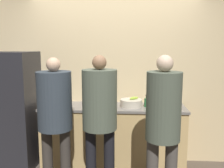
# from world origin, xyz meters

# --- Properties ---
(wall_back) EXTENTS (5.20, 0.06, 2.60)m
(wall_back) POSITION_xyz_m (0.00, 0.61, 1.30)
(wall_back) COLOR #D6BC8C
(wall_back) RESTS_ON ground_plane
(counter) EXTENTS (2.07, 0.59, 0.92)m
(counter) POSITION_xyz_m (0.00, 0.33, 0.46)
(counter) COLOR tan
(counter) RESTS_ON ground_plane
(refrigerator) EXTENTS (0.70, 0.70, 1.70)m
(refrigerator) POSITION_xyz_m (-1.49, 0.25, 0.85)
(refrigerator) COLOR #232328
(refrigerator) RESTS_ON ground_plane
(person_left) EXTENTS (0.41, 0.41, 1.65)m
(person_left) POSITION_xyz_m (-0.65, -0.35, 1.02)
(person_left) COLOR #38332D
(person_left) RESTS_ON ground_plane
(person_center) EXTENTS (0.41, 0.41, 1.68)m
(person_center) POSITION_xyz_m (-0.11, -0.34, 1.04)
(person_center) COLOR black
(person_center) RESTS_ON ground_plane
(person_right) EXTENTS (0.36, 0.36, 1.69)m
(person_right) POSITION_xyz_m (0.59, -0.66, 1.02)
(person_right) COLOR #4C4742
(person_right) RESTS_ON ground_plane
(fruit_bowl) EXTENTS (0.31, 0.31, 0.15)m
(fruit_bowl) POSITION_xyz_m (0.26, 0.30, 0.98)
(fruit_bowl) COLOR beige
(fruit_bowl) RESTS_ON counter
(utensil_crock) EXTENTS (0.11, 0.11, 0.24)m
(utensil_crock) POSITION_xyz_m (0.65, 0.45, 0.99)
(utensil_crock) COLOR silver
(utensil_crock) RESTS_ON counter
(bottle_red) EXTENTS (0.05, 0.05, 0.17)m
(bottle_red) POSITION_xyz_m (-0.11, 0.15, 0.99)
(bottle_red) COLOR red
(bottle_red) RESTS_ON counter
(bottle_green) EXTENTS (0.07, 0.07, 0.17)m
(bottle_green) POSITION_xyz_m (0.48, 0.31, 0.99)
(bottle_green) COLOR #236033
(bottle_green) RESTS_ON counter
(bottle_amber) EXTENTS (0.06, 0.06, 0.22)m
(bottle_amber) POSITION_xyz_m (-0.29, 0.52, 1.01)
(bottle_amber) COLOR brown
(bottle_amber) RESTS_ON counter
(cup_red) EXTENTS (0.08, 0.08, 0.08)m
(cup_red) POSITION_xyz_m (0.68, 0.22, 0.97)
(cup_red) COLOR #A33D33
(cup_red) RESTS_ON counter
(potted_plant) EXTENTS (0.15, 0.15, 0.23)m
(potted_plant) POSITION_xyz_m (0.80, 0.34, 1.05)
(potted_plant) COLOR beige
(potted_plant) RESTS_ON counter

